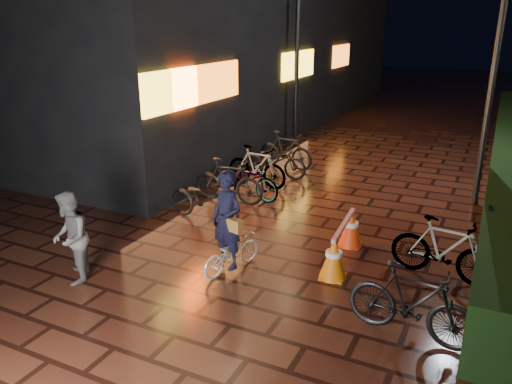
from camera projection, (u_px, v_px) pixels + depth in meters
The scene contains 11 objects.
ground at pixel (291, 260), 8.86m from camera, with size 80.00×80.00×0.00m, color #381911.
hedge at pixel (506, 152), 14.13m from camera, with size 0.70×20.00×1.00m, color black.
bystander_person at pixel (70, 238), 7.92m from camera, with size 0.75×0.58×1.53m, color #5C5C5F.
storefront_block at pixel (188, 9), 21.09m from camera, with size 12.09×22.00×9.00m.
lamp_post_hedge at pixel (493, 79), 10.84m from camera, with size 0.49×0.22×5.14m.
lamp_post_sf at pixel (297, 55), 15.87m from camera, with size 0.52×0.22×5.44m.
cyclist at pixel (229, 235), 8.26m from camera, with size 0.79×1.32×1.79m.
traffic_barrier at pixel (343, 242), 8.74m from camera, with size 0.55×1.80×0.73m.
cart_assembly at pixel (506, 232), 8.63m from camera, with size 0.70×0.60×1.10m.
parked_bikes_storefront at pixel (251, 172), 12.31m from camera, with size 2.05×5.27×1.04m.
parked_bikes_hedge at pixel (430, 273), 7.31m from camera, with size 1.98×2.60×1.04m.
Camera 1 is at (2.94, -7.44, 4.03)m, focal length 35.00 mm.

